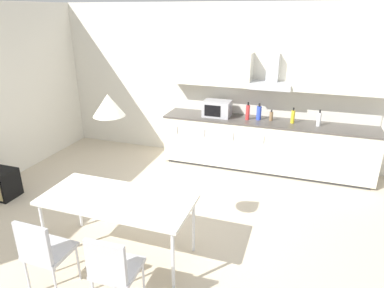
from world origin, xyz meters
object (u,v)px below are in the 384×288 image
(bottle_red, at_px, (248,112))
(chair_near_left, at_px, (43,249))
(bottle_brown, at_px, (271,116))
(pendant_lamp, at_px, (108,105))
(dining_table, at_px, (117,202))
(microwave, at_px, (217,109))
(bottle_yellow, at_px, (293,117))
(bottle_white, at_px, (319,119))
(chair_near_right, at_px, (113,267))
(bottle_blue, at_px, (259,113))

(bottle_red, height_order, chair_near_left, bottle_red)
(bottle_brown, xyz_separation_m, bottle_red, (-0.39, -0.07, 0.05))
(pendant_lamp, bearing_deg, dining_table, 0.00)
(microwave, xyz_separation_m, bottle_brown, (0.95, 0.04, -0.06))
(bottle_yellow, xyz_separation_m, pendant_lamp, (-1.68, -2.91, 0.79))
(bottle_white, xyz_separation_m, chair_near_right, (-1.71, -3.65, -0.48))
(microwave, height_order, bottle_yellow, microwave)
(microwave, bearing_deg, chair_near_left, -101.56)
(bottle_red, height_order, dining_table, bottle_red)
(bottle_blue, relative_size, dining_table, 0.17)
(bottle_yellow, relative_size, dining_table, 0.16)
(bottle_blue, distance_m, bottle_red, 0.19)
(bottle_blue, height_order, chair_near_right, bottle_blue)
(bottle_white, bearing_deg, bottle_yellow, 176.78)
(chair_near_right, relative_size, pendant_lamp, 2.72)
(chair_near_left, bearing_deg, dining_table, 63.43)
(bottle_yellow, distance_m, bottle_red, 0.76)
(dining_table, bearing_deg, microwave, 82.78)
(chair_near_right, xyz_separation_m, chair_near_left, (-0.76, -0.00, 0.00))
(microwave, xyz_separation_m, bottle_yellow, (1.31, 0.01, -0.03))
(bottle_red, relative_size, chair_near_left, 0.36)
(bottle_white, bearing_deg, microwave, 179.72)
(bottle_brown, bearing_deg, bottle_blue, -176.81)
(bottle_yellow, relative_size, bottle_blue, 0.93)
(microwave, xyz_separation_m, pendant_lamp, (-0.37, -2.90, 0.76))
(bottle_brown, xyz_separation_m, pendant_lamp, (-1.32, -2.94, 0.82))
(microwave, xyz_separation_m, bottle_blue, (0.74, 0.03, -0.02))
(chair_near_left, bearing_deg, chair_near_right, 0.00)
(bottle_yellow, distance_m, pendant_lamp, 3.45)
(bottle_yellow, distance_m, chair_near_left, 4.24)
(dining_table, xyz_separation_m, chair_near_left, (-0.38, -0.76, -0.17))
(dining_table, relative_size, chair_near_right, 1.94)
(bottle_brown, relative_size, bottle_red, 0.61)
(bottle_yellow, distance_m, bottle_white, 0.41)
(chair_near_left, bearing_deg, pendant_lamp, 63.43)
(bottle_red, bearing_deg, dining_table, -107.86)
(microwave, height_order, chair_near_left, microwave)
(bottle_yellow, relative_size, chair_near_right, 0.31)
(chair_near_left, relative_size, pendant_lamp, 2.72)
(bottle_brown, distance_m, dining_table, 3.23)
(microwave, distance_m, bottle_white, 1.72)
(chair_near_left, bearing_deg, bottle_blue, 68.01)
(bottle_white, bearing_deg, chair_near_left, -124.12)
(bottle_blue, distance_m, pendant_lamp, 3.22)
(pendant_lamp, bearing_deg, bottle_yellow, 60.04)
(bottle_yellow, height_order, chair_near_left, bottle_yellow)
(bottle_yellow, bearing_deg, microwave, -179.35)
(microwave, distance_m, bottle_brown, 0.95)
(microwave, distance_m, chair_near_right, 3.69)
(bottle_blue, relative_size, bottle_brown, 1.52)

